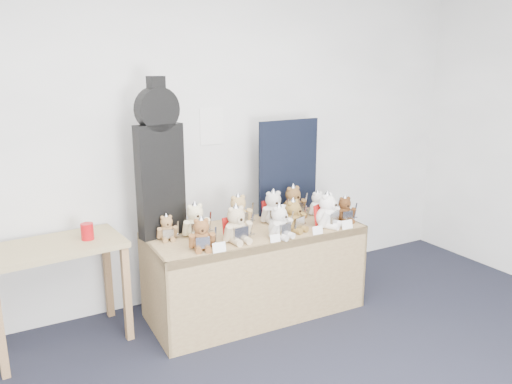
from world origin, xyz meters
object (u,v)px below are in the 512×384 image
teddy_front_far_left (202,235)px  teddy_back_centre_left (239,212)px  teddy_front_far_right (327,212)px  teddy_front_centre (280,223)px  teddy_front_left (236,226)px  teddy_back_centre_right (274,208)px  side_table (56,261)px  teddy_back_far_left (167,228)px  teddy_back_right (293,203)px  guitar_case (160,160)px  teddy_front_right (294,217)px  teddy_back_end (318,204)px  red_cup (87,231)px  teddy_back_left (196,222)px  teddy_front_end (345,210)px  display_table (259,250)px

teddy_front_far_left → teddy_back_centre_left: (0.46, 0.34, 0.01)m
teddy_front_far_right → teddy_front_centre: bearing=155.7°
teddy_front_left → teddy_back_centre_right: (0.46, 0.25, -0.00)m
side_table → teddy_back_far_left: teddy_back_far_left is taller
teddy_back_centre_left → teddy_back_right: (0.52, 0.01, 0.00)m
guitar_case → teddy_back_right: guitar_case is taller
teddy_front_centre → teddy_back_far_left: 0.83m
side_table → teddy_front_far_left: 1.02m
teddy_front_left → teddy_front_right: bearing=-4.2°
teddy_front_centre → teddy_back_end: 0.67m
teddy_back_end → guitar_case: bearing=170.1°
teddy_front_centre → teddy_front_right: same height
teddy_front_right → teddy_back_end: size_ratio=1.20×
teddy_back_centre_right → teddy_back_right: 0.25m
teddy_front_right → teddy_back_centre_left: 0.44m
guitar_case → teddy_front_right: bearing=-34.1°
teddy_front_far_right → teddy_back_end: size_ratio=1.33×
red_cup → teddy_front_centre: 1.37m
red_cup → teddy_back_right: teddy_back_right is taller
side_table → teddy_back_centre_left: size_ratio=3.28×
guitar_case → teddy_back_left: bearing=-44.7°
side_table → teddy_back_left: 1.00m
guitar_case → teddy_front_left: guitar_case is taller
side_table → teddy_front_far_right: size_ratio=3.05×
teddy_front_far_left → teddy_back_end: bearing=28.9°
side_table → guitar_case: guitar_case is taller
teddy_front_end → teddy_back_centre_left: (-0.81, 0.32, 0.02)m
display_table → teddy_front_far_left: teddy_front_far_left is taller
teddy_front_centre → teddy_back_end: size_ratio=1.20×
teddy_back_centre_right → teddy_back_end: teddy_back_centre_right is taller
teddy_back_right → teddy_back_far_left: teddy_back_right is taller
guitar_case → teddy_back_right: 1.21m
teddy_back_left → teddy_back_centre_right: 0.68m
teddy_front_left → side_table: bearing=156.2°
side_table → guitar_case: bearing=-7.3°
teddy_back_left → teddy_back_centre_left: bearing=13.0°
teddy_back_left → side_table: bearing=173.9°
teddy_front_left → teddy_front_far_right: 0.78m
display_table → teddy_front_far_left: (-0.53, -0.13, 0.25)m
teddy_front_right → teddy_back_centre_right: bearing=76.3°
teddy_front_far_left → teddy_back_left: (0.07, 0.27, 0.01)m
guitar_case → side_table: bearing=166.7°
red_cup → teddy_front_end: (1.95, -0.41, -0.02)m
red_cup → guitar_case: bearing=-1.8°
side_table → teddy_front_right: bearing=-19.1°
display_table → teddy_back_end: bearing=14.3°
teddy_front_far_right → teddy_back_centre_right: teddy_front_far_right is taller
red_cup → teddy_back_far_left: 0.55m
teddy_front_centre → teddy_back_left: size_ratio=0.98×
teddy_back_centre_left → teddy_back_right: teddy_back_right is taller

